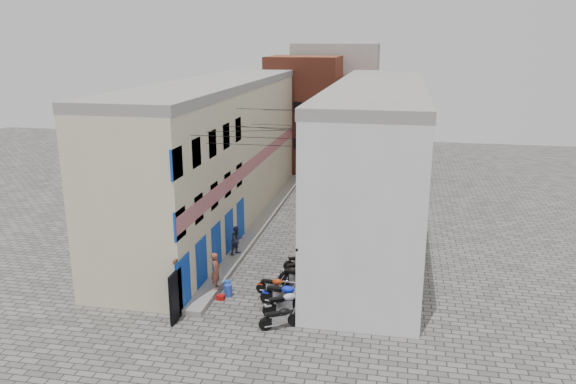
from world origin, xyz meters
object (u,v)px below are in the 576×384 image
Objects in this scene: motorcycle_g at (300,260)px; red_crate at (221,297)px; person_a at (216,271)px; water_jug_near at (228,290)px; motorcycle_d at (274,285)px; water_jug_far at (227,286)px; motorcycle_c at (283,293)px; person_b at (237,240)px; motorcycle_f at (301,267)px; motorcycle_b at (285,302)px; motorcycle_e at (298,276)px; motorcycle_a at (280,316)px.

red_crate is (-2.94, -4.09, -0.40)m from motorcycle_g.
person_a is 3.11× the size of water_jug_near.
motorcycle_d is 3.00× the size of water_jug_near.
red_crate is at bearing -62.26° from motorcycle_d.
person_a is at bearing -78.31° from motorcycle_d.
motorcycle_c is at bearing -18.51° from water_jug_far.
motorcycle_g is 3.31× the size of water_jug_far.
motorcycle_c is 1.26× the size of motorcycle_d.
motorcycle_g reaches higher than water_jug_far.
motorcycle_c is 3.43m from person_a.
water_jug_far is (0.71, -4.04, -0.77)m from person_b.
motorcycle_g is (0.02, 4.15, -0.11)m from motorcycle_c.
motorcycle_f is 5.85× the size of red_crate.
motorcycle_b reaches higher than motorcycle_d.
water_jug_near is at bearing 61.43° from red_crate.
person_b reaches higher than motorcycle_g.
motorcycle_g reaches higher than red_crate.
motorcycle_d is at bearing -112.56° from person_b.
person_b is 2.95× the size of water_jug_far.
motorcycle_g is (-0.21, 4.88, -0.07)m from motorcycle_b.
motorcycle_g is 4.55m from water_jug_near.
red_crate is (-0.24, -0.43, -0.17)m from water_jug_near.
person_a reaches higher than red_crate.
motorcycle_e is 4.84m from person_b.
water_jug_far is at bearing -139.13° from person_b.
motorcycle_g is at bearing 153.51° from motorcycle_f.
person_b reaches higher than water_jug_far.
water_jug_near is (0.89, -4.51, -0.75)m from person_b.
motorcycle_b reaches higher than motorcycle_a.
red_crate is (-2.25, -1.01, -0.38)m from motorcycle_d.
person_b is at bearing 99.95° from water_jug_far.
motorcycle_a is 3.84m from water_jug_near.
water_jug_near is (-2.97, 2.43, -0.24)m from motorcycle_a.
person_a is at bearing 122.01° from red_crate.
motorcycle_e is at bearing -72.31° from person_a.
motorcycle_d is at bearing 2.80° from water_jug_far.
water_jug_near is at bearing -70.44° from motorcycle_d.
water_jug_far is (-3.15, 2.90, -0.26)m from motorcycle_a.
motorcycle_b is 1.19× the size of motorcycle_d.
person_a is at bearing -71.53° from motorcycle_g.
motorcycle_e is (0.28, 2.13, -0.05)m from motorcycle_c.
red_crate is at bearing -63.26° from motorcycle_g.
person_a reaches higher than motorcycle_b.
motorcycle_e is 3.70× the size of water_jug_far.
water_jug_far is (-2.20, -0.11, -0.22)m from motorcycle_d.
water_jug_far is at bearing -103.55° from motorcycle_c.
motorcycle_d is 4.92m from person_b.
motorcycle_c is at bearing -42.11° from motorcycle_f.
person_a reaches higher than water_jug_near.
motorcycle_e is at bearing 177.43° from motorcycle_c.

